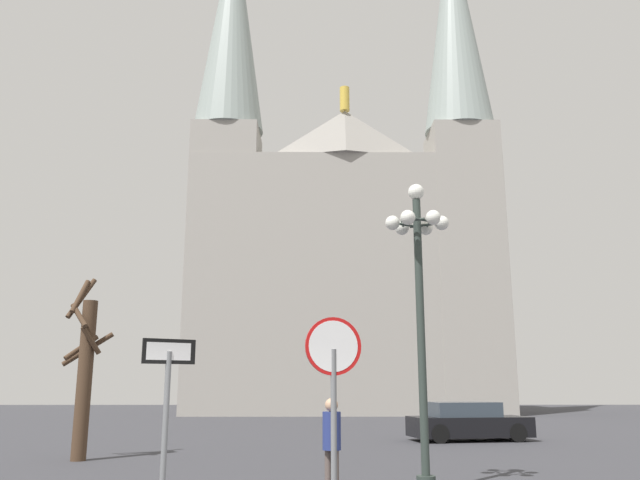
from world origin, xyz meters
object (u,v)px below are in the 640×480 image
at_px(cathedral, 344,247).
at_px(bare_tree, 84,369).
at_px(pedestrian_walking, 332,438).
at_px(street_lamp, 419,288).
at_px(stop_sign, 334,381).
at_px(parked_car_near_black, 468,422).
at_px(one_way_arrow_sign, 166,415).

height_order(cathedral, bare_tree, cathedral).
bearing_deg(pedestrian_walking, street_lamp, 29.46).
bearing_deg(street_lamp, cathedral, 89.94).
relative_size(stop_sign, pedestrian_walking, 1.65).
height_order(stop_sign, pedestrian_walking, stop_sign).
relative_size(cathedral, parked_car_near_black, 8.78).
distance_m(stop_sign, one_way_arrow_sign, 2.23).
xyz_separation_m(parked_car_near_black, pedestrian_walking, (-5.19, -12.20, 0.41)).
height_order(stop_sign, street_lamp, street_lamp).
distance_m(cathedral, street_lamp, 34.92).
bearing_deg(street_lamp, stop_sign, -115.33).
bearing_deg(bare_tree, cathedral, 73.75).
xyz_separation_m(stop_sign, bare_tree, (-6.52, 9.03, 0.36)).
relative_size(stop_sign, bare_tree, 0.58).
relative_size(bare_tree, pedestrian_walking, 2.86).
bearing_deg(stop_sign, bare_tree, 125.84).
height_order(cathedral, stop_sign, cathedral).
bearing_deg(parked_car_near_black, street_lamp, -106.95).
distance_m(cathedral, bare_tree, 31.48).
height_order(bare_tree, parked_car_near_black, bare_tree).
distance_m(cathedral, pedestrian_walking, 36.68).
bearing_deg(pedestrian_walking, one_way_arrow_sign, -118.86).
relative_size(one_way_arrow_sign, pedestrian_walking, 1.45).
xyz_separation_m(one_way_arrow_sign, street_lamp, (3.84, 4.74, 2.22)).
bearing_deg(one_way_arrow_sign, stop_sign, 23.62).
xyz_separation_m(cathedral, parked_car_near_black, (3.38, -22.75, -11.37)).
distance_m(street_lamp, parked_car_near_black, 12.13).
height_order(street_lamp, pedestrian_walking, street_lamp).
relative_size(stop_sign, one_way_arrow_sign, 1.14).
bearing_deg(stop_sign, parked_car_near_black, 70.81).
height_order(stop_sign, one_way_arrow_sign, stop_sign).
relative_size(street_lamp, bare_tree, 1.21).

